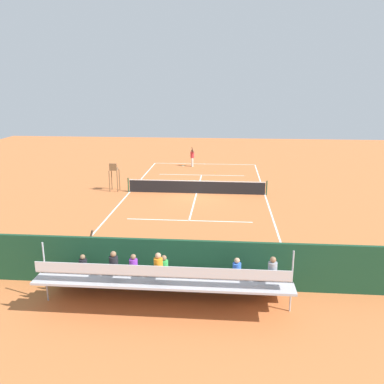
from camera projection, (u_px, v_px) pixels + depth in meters
ground_plane at (197, 193)px, 29.83m from camera, size 60.00×60.00×0.00m
court_line_markings at (197, 193)px, 29.86m from camera, size 10.10×22.20×0.01m
tennis_net at (197, 187)px, 29.69m from camera, size 10.30×0.10×1.07m
backdrop_wall at (171, 263)px, 16.11m from camera, size 18.00×0.16×2.00m
bleacher_stand at (167, 280)px, 14.80m from camera, size 9.06×2.40×2.48m
umpire_chair at (114, 174)px, 30.15m from camera, size 0.67×0.67×2.14m
courtside_bench at (212, 267)px, 16.80m from camera, size 1.80×0.40×0.93m
equipment_bag at (173, 275)px, 16.91m from camera, size 0.90×0.36×0.36m
tennis_player at (192, 156)px, 38.94m from camera, size 0.44×0.56×1.93m
tennis_racket at (183, 166)px, 39.43m from camera, size 0.36×0.58×0.03m
tennis_ball_near at (215, 172)px, 36.58m from camera, size 0.07×0.07×0.07m
line_judge at (91, 252)px, 17.13m from camera, size 0.40×0.55×1.93m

